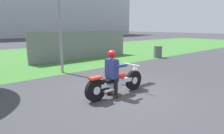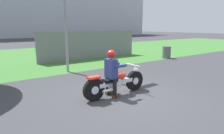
% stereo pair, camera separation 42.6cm
% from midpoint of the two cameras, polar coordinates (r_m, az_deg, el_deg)
% --- Properties ---
extents(ground, '(120.00, 120.00, 0.00)m').
position_cam_midpoint_polar(ground, '(5.89, 5.48, -8.59)').
color(ground, '#38383D').
extents(grass_verge, '(60.00, 12.00, 0.01)m').
position_cam_midpoint_polar(grass_verge, '(14.40, -20.46, 2.98)').
color(grass_verge, '#3D7533').
rests_on(grass_verge, ground).
extents(stadium_facade, '(62.86, 8.00, 13.09)m').
position_cam_midpoint_polar(stadium_facade, '(43.07, -28.07, 16.58)').
color(stadium_facade, '#B2B7C1').
rests_on(stadium_facade, ground).
extents(motorcycle_lead, '(2.22, 0.66, 0.89)m').
position_cam_midpoint_polar(motorcycle_lead, '(5.81, 3.32, -4.72)').
color(motorcycle_lead, black).
rests_on(motorcycle_lead, ground).
extents(rider_lead, '(0.56, 0.48, 1.41)m').
position_cam_midpoint_polar(rider_lead, '(5.60, 2.04, -0.85)').
color(rider_lead, black).
rests_on(rider_lead, ground).
extents(trash_can, '(0.55, 0.55, 0.80)m').
position_cam_midpoint_polar(trash_can, '(13.32, 16.90, 4.25)').
color(trash_can, '#595E5B').
rests_on(trash_can, ground).
extents(fence_segment, '(7.00, 0.06, 1.80)m').
position_cam_midpoint_polar(fence_segment, '(12.58, -5.28, 6.59)').
color(fence_segment, slate).
rests_on(fence_segment, ground).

